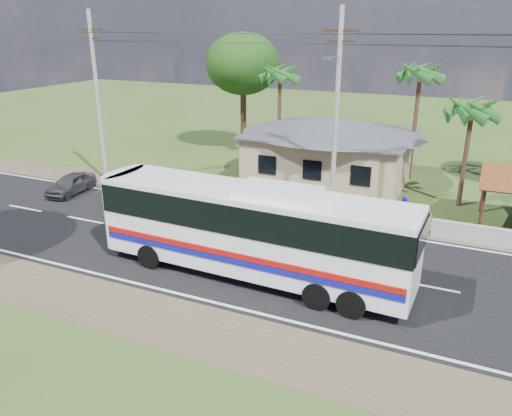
{
  "coord_description": "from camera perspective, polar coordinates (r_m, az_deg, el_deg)",
  "views": [
    {
      "loc": [
        10.0,
        -19.32,
        10.07
      ],
      "look_at": [
        0.83,
        1.0,
        1.87
      ],
      "focal_mm": 35.0,
      "sensor_mm": 36.0,
      "label": 1
    }
  ],
  "objects": [
    {
      "name": "person",
      "position": [
        27.5,
        16.54,
        -0.23
      ],
      "size": [
        0.73,
        0.59,
        1.73
      ],
      "primitive_type": "imported",
      "rotation": [
        0.0,
        0.0,
        2.82
      ],
      "color": "navy",
      "rests_on": "ground"
    },
    {
      "name": "utility_poles",
      "position": [
        27.17,
        8.49,
        10.87
      ],
      "size": [
        32.8,
        2.22,
        11.0
      ],
      "color": "#9E9E99",
      "rests_on": "ground"
    },
    {
      "name": "small_car",
      "position": [
        33.64,
        -20.4,
        2.61
      ],
      "size": [
        1.83,
        3.83,
        1.26
      ],
      "primitive_type": "imported",
      "rotation": [
        0.0,
        0.0,
        0.09
      ],
      "color": "#2A2A2C",
      "rests_on": "ground"
    },
    {
      "name": "palm_mid",
      "position": [
        35.17,
        18.28,
        14.47
      ],
      "size": [
        2.8,
        2.8,
        8.2
      ],
      "color": "#47301E",
      "rests_on": "ground"
    },
    {
      "name": "motorcycle",
      "position": [
        28.77,
        4.62,
        0.72
      ],
      "size": [
        2.04,
        1.42,
        1.02
      ],
      "primitive_type": "imported",
      "rotation": [
        0.0,
        0.0,
        1.14
      ],
      "color": "black",
      "rests_on": "ground"
    },
    {
      "name": "ground",
      "position": [
        23.97,
        -2.79,
        -4.67
      ],
      "size": [
        120.0,
        120.0,
        0.0
      ],
      "primitive_type": "plane",
      "color": "#2D4619",
      "rests_on": "ground"
    },
    {
      "name": "concrete_barrier",
      "position": [
        26.78,
        26.85,
        -3.15
      ],
      "size": [
        7.0,
        0.3,
        0.9
      ],
      "primitive_type": "cube",
      "color": "#9E9E99",
      "rests_on": "ground"
    },
    {
      "name": "road",
      "position": [
        23.96,
        -2.79,
        -4.65
      ],
      "size": [
        120.0,
        16.0,
        0.03
      ],
      "color": "black",
      "rests_on": "ground"
    },
    {
      "name": "coach_bus",
      "position": [
        20.46,
        -0.33,
        -1.92
      ],
      "size": [
        13.4,
        3.24,
        4.14
      ],
      "rotation": [
        0.0,
        0.0,
        -0.03
      ],
      "color": "silver",
      "rests_on": "ground"
    },
    {
      "name": "house",
      "position": [
        34.35,
        8.6,
        7.48
      ],
      "size": [
        12.4,
        10.0,
        5.0
      ],
      "color": "tan",
      "rests_on": "ground"
    },
    {
      "name": "tree_behind_house",
      "position": [
        41.54,
        -1.51,
        16.11
      ],
      "size": [
        6.0,
        6.0,
        9.61
      ],
      "color": "#47301E",
      "rests_on": "ground"
    },
    {
      "name": "palm_far",
      "position": [
        38.14,
        2.76,
        15.07
      ],
      "size": [
        2.8,
        2.8,
        7.7
      ],
      "color": "#47301E",
      "rests_on": "ground"
    },
    {
      "name": "palm_near",
      "position": [
        30.63,
        23.51,
        10.38
      ],
      "size": [
        2.8,
        2.8,
        6.7
      ],
      "color": "#47301E",
      "rests_on": "ground"
    }
  ]
}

